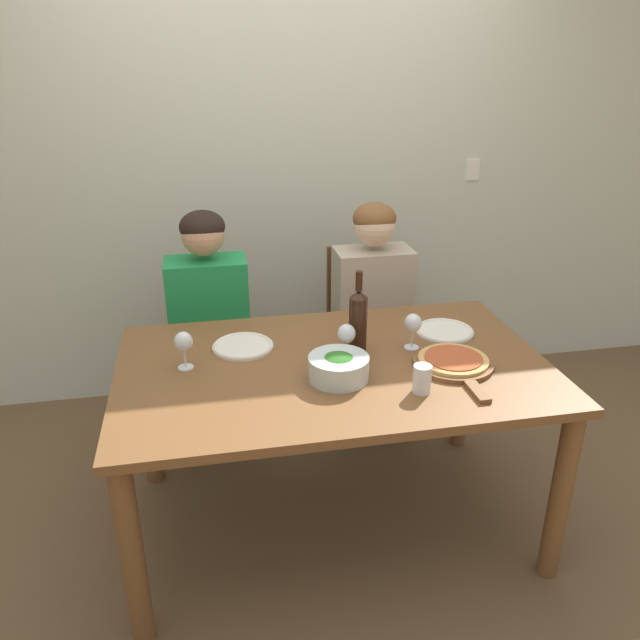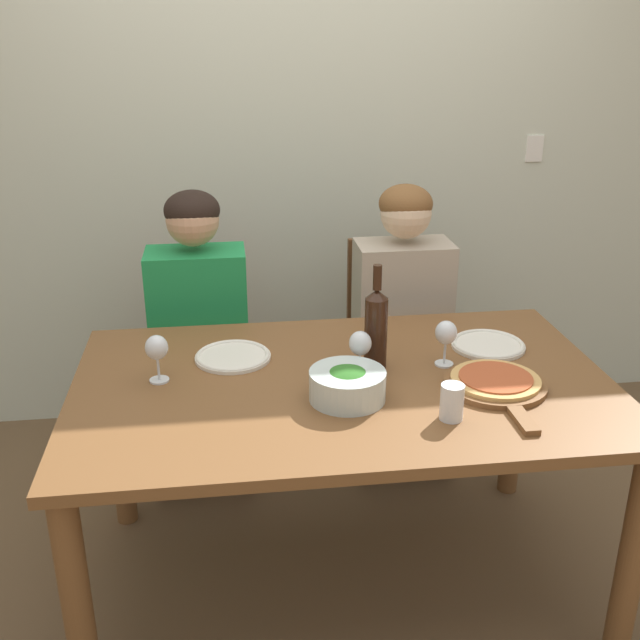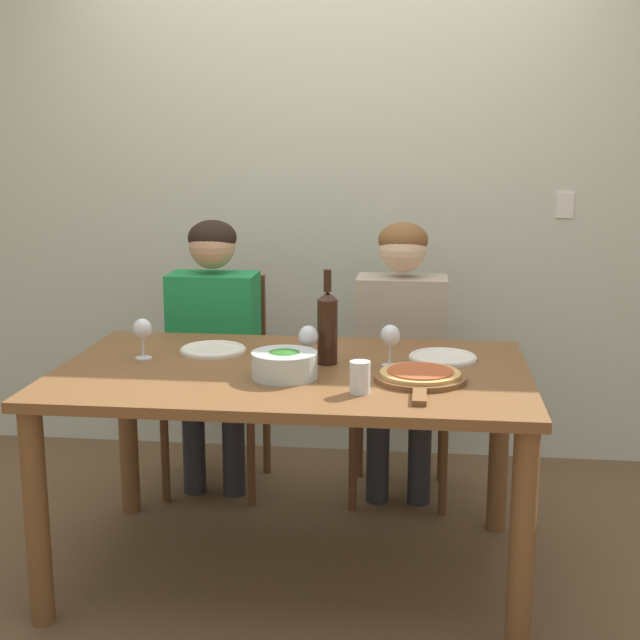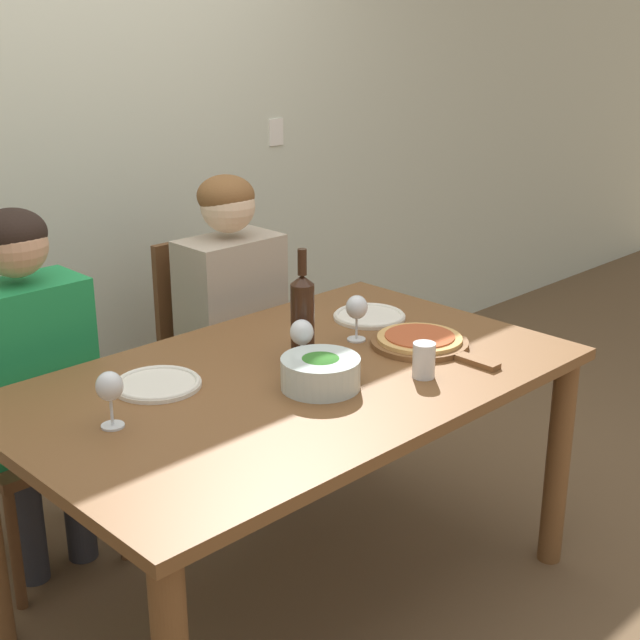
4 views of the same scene
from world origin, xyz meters
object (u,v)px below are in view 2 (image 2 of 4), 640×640
(wine_glass_centre, at_px, (360,346))
(pizza_on_board, at_px, (496,383))
(chair_right, at_px, (395,345))
(wine_bottle, at_px, (376,327))
(chair_left, at_px, (202,356))
(person_woman, at_px, (198,315))
(wine_glass_left, at_px, (157,350))
(broccoli_bowl, at_px, (347,385))
(dinner_plate_right, at_px, (488,345))
(wine_glass_right, at_px, (446,335))
(person_man, at_px, (403,305))
(water_tumbler, at_px, (452,402))
(dinner_plate_left, at_px, (233,356))

(wine_glass_centre, bearing_deg, pizza_on_board, -18.64)
(chair_right, xyz_separation_m, wine_bottle, (-0.25, -0.75, 0.41))
(chair_left, distance_m, person_woman, 0.26)
(wine_glass_left, bearing_deg, chair_right, 39.64)
(broccoli_bowl, bearing_deg, chair_right, 68.88)
(dinner_plate_right, height_order, wine_glass_right, wine_glass_right)
(wine_glass_right, bearing_deg, wine_bottle, 176.61)
(broccoli_bowl, height_order, wine_glass_left, wine_glass_left)
(person_man, height_order, wine_glass_right, person_man)
(broccoli_bowl, bearing_deg, wine_glass_left, 160.89)
(person_woman, bearing_deg, wine_glass_left, -99.08)
(broccoli_bowl, height_order, water_tumbler, water_tumbler)
(person_man, xyz_separation_m, wine_glass_right, (-0.02, -0.65, 0.14))
(chair_right, xyz_separation_m, dinner_plate_left, (-0.69, -0.63, 0.28))
(person_man, xyz_separation_m, broccoli_bowl, (-0.37, -0.84, 0.09))
(chair_right, distance_m, wine_bottle, 0.89)
(chair_left, height_order, dinner_plate_right, chair_left)
(wine_bottle, bearing_deg, chair_left, 127.29)
(person_woman, relative_size, dinner_plate_right, 4.91)
(person_woman, bearing_deg, person_man, 0.00)
(dinner_plate_left, relative_size, wine_glass_left, 1.64)
(wine_glass_right, distance_m, wine_glass_centre, 0.29)
(wine_glass_left, bearing_deg, water_tumbler, -22.79)
(dinner_plate_left, bearing_deg, wine_bottle, -15.12)
(wine_glass_left, bearing_deg, broccoli_bowl, -19.11)
(broccoli_bowl, distance_m, wine_glass_right, 0.40)
(person_woman, bearing_deg, wine_glass_centre, -53.74)
(wine_glass_centre, bearing_deg, broccoli_bowl, -113.69)
(water_tumbler, bearing_deg, dinner_plate_left, 141.07)
(chair_left, distance_m, person_man, 0.86)
(dinner_plate_left, distance_m, dinner_plate_right, 0.86)
(dinner_plate_right, bearing_deg, wine_glass_centre, -160.86)
(chair_left, relative_size, dinner_plate_right, 3.83)
(wine_bottle, distance_m, wine_glass_right, 0.23)
(wine_bottle, distance_m, pizza_on_board, 0.40)
(dinner_plate_left, relative_size, water_tumbler, 2.38)
(dinner_plate_right, distance_m, wine_glass_centre, 0.51)
(water_tumbler, bearing_deg, dinner_plate_right, 59.71)
(person_woman, xyz_separation_m, broccoli_bowl, (0.45, -0.84, 0.09))
(wine_bottle, relative_size, dinner_plate_right, 1.38)
(dinner_plate_left, height_order, pizza_on_board, pizza_on_board)
(wine_glass_left, bearing_deg, wine_bottle, 1.03)
(person_woman, bearing_deg, pizza_on_board, -42.54)
(chair_left, height_order, dinner_plate_left, chair_left)
(water_tumbler, bearing_deg, person_man, 84.10)
(wine_glass_right, bearing_deg, person_man, 88.08)
(person_man, bearing_deg, dinner_plate_right, -72.75)
(broccoli_bowl, distance_m, dinner_plate_right, 0.62)
(broccoli_bowl, distance_m, water_tumbler, 0.31)
(dinner_plate_right, distance_m, pizza_on_board, 0.31)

